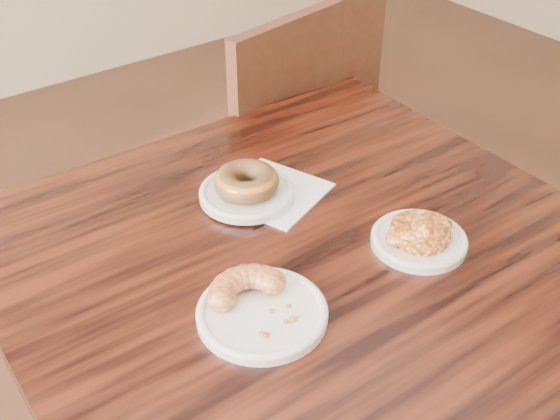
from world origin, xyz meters
TOP-DOWN VIEW (x-y plane):
  - cafe_table at (-0.16, 0.16)m, footprint 0.88×0.88m
  - chair_far at (0.17, 0.84)m, footprint 0.59×0.59m
  - napkin at (-0.11, 0.33)m, footprint 0.19×0.19m
  - plate_donut at (-0.16, 0.34)m, footprint 0.15×0.15m
  - plate_cruller at (-0.29, 0.11)m, footprint 0.17×0.17m
  - plate_fritter at (-0.02, 0.09)m, footprint 0.14×0.14m
  - glazed_donut at (-0.16, 0.34)m, footprint 0.10×0.10m
  - apple_fritter at (-0.02, 0.09)m, footprint 0.13×0.13m
  - cruller_fragment at (-0.29, 0.11)m, footprint 0.13×0.13m

SIDE VIEW (x-z plane):
  - cafe_table at x=-0.16m, z-range 0.00..0.75m
  - chair_far at x=0.17m, z-range 0.00..0.90m
  - napkin at x=-0.11m, z-range 0.75..0.75m
  - plate_cruller at x=-0.29m, z-range 0.75..0.76m
  - plate_fritter at x=-0.02m, z-range 0.75..0.76m
  - plate_donut at x=-0.16m, z-range 0.75..0.77m
  - apple_fritter at x=-0.02m, z-range 0.76..0.79m
  - cruller_fragment at x=-0.29m, z-range 0.76..0.80m
  - glazed_donut at x=-0.16m, z-range 0.77..0.80m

